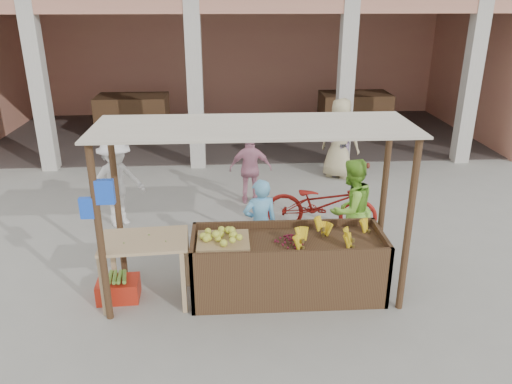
{
  "coord_description": "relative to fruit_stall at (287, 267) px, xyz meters",
  "views": [
    {
      "loc": [
        -0.29,
        -5.95,
        3.89
      ],
      "look_at": [
        0.14,
        1.2,
        1.05
      ],
      "focal_mm": 35.0,
      "sensor_mm": 36.0,
      "label": 1
    }
  ],
  "objects": [
    {
      "name": "market_building",
      "position": [
        -0.45,
        8.93,
        2.3
      ],
      "size": [
        14.4,
        6.4,
        4.2
      ],
      "color": "tan",
      "rests_on": "ground"
    },
    {
      "name": "vendor_green",
      "position": [
        1.08,
        0.98,
        0.45
      ],
      "size": [
        0.95,
        0.84,
        1.71
      ],
      "primitive_type": "imported",
      "rotation": [
        0.0,
        0.0,
        3.7
      ],
      "color": "#8AD53C",
      "rests_on": "ground"
    },
    {
      "name": "stall_awning",
      "position": [
        -0.51,
        0.06,
        1.58
      ],
      "size": [
        4.09,
        1.35,
        2.39
      ],
      "color": "#48331D",
      "rests_on": "ground"
    },
    {
      "name": "shopper_f",
      "position": [
        1.71,
        4.82,
        0.48
      ],
      "size": [
        0.88,
        0.54,
        1.75
      ],
      "primitive_type": "imported",
      "rotation": [
        0.0,
        0.0,
        3.08
      ],
      "color": "gray",
      "rests_on": "ground"
    },
    {
      "name": "produce_sacks",
      "position": [
        2.33,
        5.28,
        -0.13
      ],
      "size": [
        0.9,
        0.67,
        0.55
      ],
      "color": "maroon",
      "rests_on": "ground"
    },
    {
      "name": "shopper_a",
      "position": [
        -2.75,
        2.4,
        0.47
      ],
      "size": [
        1.23,
        1.13,
        1.75
      ],
      "primitive_type": "imported",
      "rotation": [
        0.0,
        0.0,
        0.65
      ],
      "color": "silver",
      "rests_on": "ground"
    },
    {
      "name": "shopper_c",
      "position": [
        1.72,
        4.69,
        0.6
      ],
      "size": [
        1.15,
        1.03,
        2.0
      ],
      "primitive_type": "imported",
      "rotation": [
        0.0,
        0.0,
        2.61
      ],
      "color": "tan",
      "rests_on": "ground"
    },
    {
      "name": "ground",
      "position": [
        -0.5,
        0.0,
        -0.4
      ],
      "size": [
        60.0,
        60.0,
        0.0
      ],
      "primitive_type": "plane",
      "color": "gray",
      "rests_on": "ground"
    },
    {
      "name": "melon_tray",
      "position": [
        -0.87,
        -0.01,
        0.49
      ],
      "size": [
        0.69,
        0.6,
        0.19
      ],
      "color": "#A48455",
      "rests_on": "fruit_stall"
    },
    {
      "name": "motorcycle",
      "position": [
        0.82,
        1.93,
        0.13
      ],
      "size": [
        1.17,
        2.13,
        1.05
      ],
      "primitive_type": "imported",
      "rotation": [
        0.0,
        0.0,
        1.32
      ],
      "color": "maroon",
      "rests_on": "ground"
    },
    {
      "name": "berry_heap",
      "position": [
        0.03,
        -0.06,
        0.47
      ],
      "size": [
        0.46,
        0.38,
        0.15
      ],
      "primitive_type": "ellipsoid",
      "color": "maroon",
      "rests_on": "fruit_stall"
    },
    {
      "name": "vendor_blue",
      "position": [
        -0.33,
        0.74,
        0.36
      ],
      "size": [
        0.64,
        0.52,
        1.52
      ],
      "primitive_type": "imported",
      "rotation": [
        0.0,
        0.0,
        3.33
      ],
      "color": "#6BBDF1",
      "rests_on": "ground"
    },
    {
      "name": "papaya_pile",
      "position": [
        -1.9,
        -0.05,
        0.61
      ],
      "size": [
        0.68,
        0.39,
        0.19
      ],
      "primitive_type": null,
      "color": "#3E832B",
      "rests_on": "side_table"
    },
    {
      "name": "side_table",
      "position": [
        -1.9,
        -0.05,
        0.37
      ],
      "size": [
        1.18,
        0.83,
        0.91
      ],
      "rotation": [
        0.0,
        0.0,
        0.07
      ],
      "color": "tan",
      "rests_on": "ground"
    },
    {
      "name": "shopper_b",
      "position": [
        -0.34,
        3.3,
        0.36
      ],
      "size": [
        0.9,
        0.5,
        1.51
      ],
      "primitive_type": "imported",
      "rotation": [
        0.0,
        0.0,
        3.11
      ],
      "color": "pink",
      "rests_on": "ground"
    },
    {
      "name": "fruit_stall",
      "position": [
        0.0,
        0.0,
        0.0
      ],
      "size": [
        2.6,
        0.95,
        0.8
      ],
      "primitive_type": "cube",
      "color": "#48331D",
      "rests_on": "ground"
    },
    {
      "name": "banana_heap",
      "position": [
        0.63,
        -0.01,
        0.5
      ],
      "size": [
        1.13,
        0.62,
        0.21
      ],
      "primitive_type": null,
      "color": "yellow",
      "rests_on": "fruit_stall"
    },
    {
      "name": "plantain_bundle",
      "position": [
        -2.32,
        -0.01,
        -0.07
      ],
      "size": [
        0.43,
        0.3,
        0.09
      ],
      "primitive_type": null,
      "color": "olive",
      "rests_on": "red_crate"
    },
    {
      "name": "shopper_d",
      "position": [
        1.87,
        5.14,
        0.36
      ],
      "size": [
        1.05,
        1.52,
        1.52
      ],
      "primitive_type": "imported",
      "rotation": [
        0.0,
        0.0,
        1.2
      ],
      "color": "#4D4B59",
      "rests_on": "ground"
    },
    {
      "name": "red_crate",
      "position": [
        -2.32,
        -0.01,
        -0.26
      ],
      "size": [
        0.58,
        0.43,
        0.29
      ],
      "primitive_type": "cube",
      "rotation": [
        0.0,
        0.0,
        0.05
      ],
      "color": "#B62513",
      "rests_on": "ground"
    }
  ]
}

